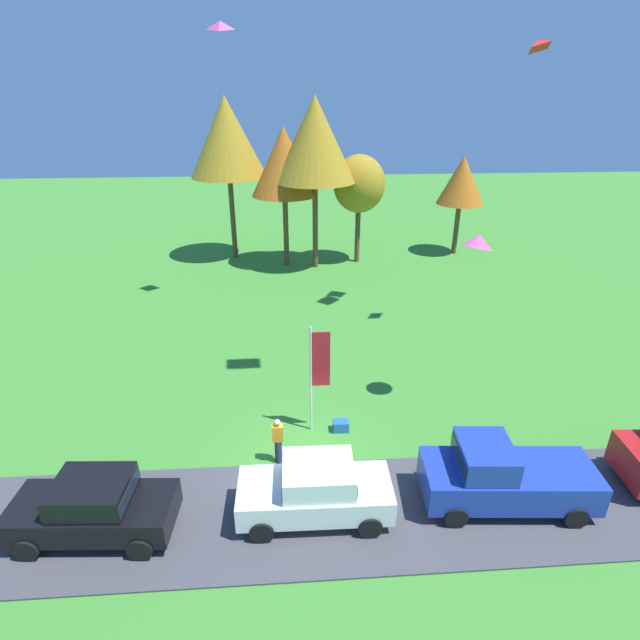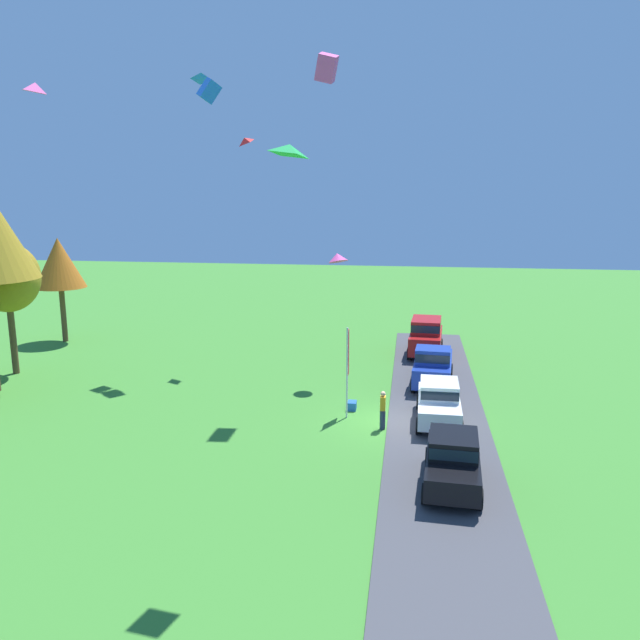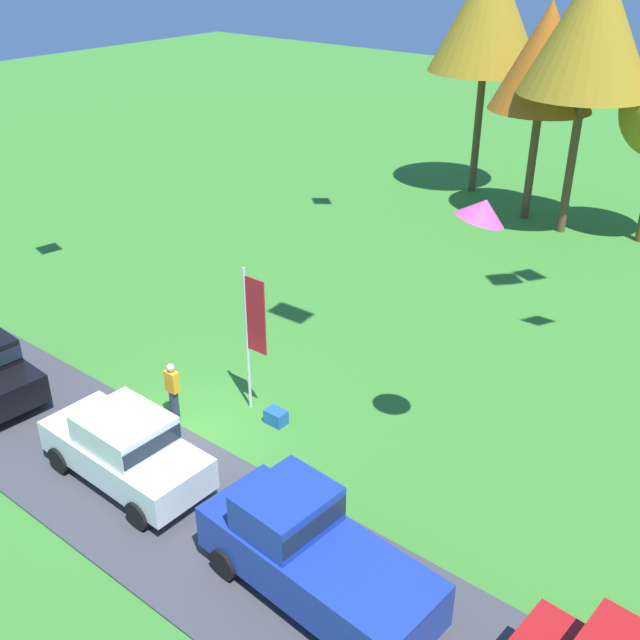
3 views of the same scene
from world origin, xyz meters
name	(u,v)px [view 1 (image 1 of 3)]	position (x,y,z in m)	size (l,w,h in m)	color
ground_plane	(300,467)	(0.00, 0.00, 0.00)	(120.00, 120.00, 0.00)	#3D842D
pavement_strip	(303,515)	(0.00, -2.05, 0.03)	(36.00, 4.40, 0.06)	#424247
car_sedan_by_flagpole	(93,506)	(-5.74, -2.30, 1.04)	(4.50, 2.18, 1.84)	black
car_sedan_mid_row	(316,489)	(0.39, -2.08, 1.04)	(4.43, 2.01, 1.84)	white
car_pickup_far_end	(502,475)	(5.88, -1.98, 1.11)	(5.13, 2.34, 2.14)	#1E389E
person_beside_suv	(278,441)	(-0.72, 0.34, 0.88)	(0.36, 0.24, 1.71)	#2D334C
tree_right_of_center	(227,137)	(-4.01, 22.90, 8.37)	(5.21, 5.21, 11.00)	brown
tree_far_left	(284,162)	(-0.23, 20.94, 6.99)	(4.36, 4.36, 9.21)	brown
tree_center_back	(315,140)	(1.76, 20.29, 8.41)	(5.24, 5.24, 11.05)	brown
tree_lone_near	(359,184)	(4.81, 21.27, 5.44)	(3.51, 3.51, 7.41)	brown
tree_far_right	(462,181)	(12.40, 22.68, 5.36)	(3.36, 3.36, 7.08)	brown
flag_banner	(318,366)	(0.71, 2.02, 2.66)	(0.71, 0.08, 4.20)	silver
cooler_box	(341,426)	(1.55, 1.87, 0.20)	(0.56, 0.40, 0.40)	blue
kite_delta_high_left	(478,241)	(6.27, 3.15, 6.69)	(1.05, 1.05, 0.45)	#EA4C9E
kite_diamond_trailing_tail	(220,25)	(-2.97, 13.77, 14.00)	(0.96, 0.77, 0.36)	#EA4C9E
kite_diamond_mid_center	(537,44)	(9.96, 9.05, 12.97)	(0.87, 0.74, 0.32)	red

